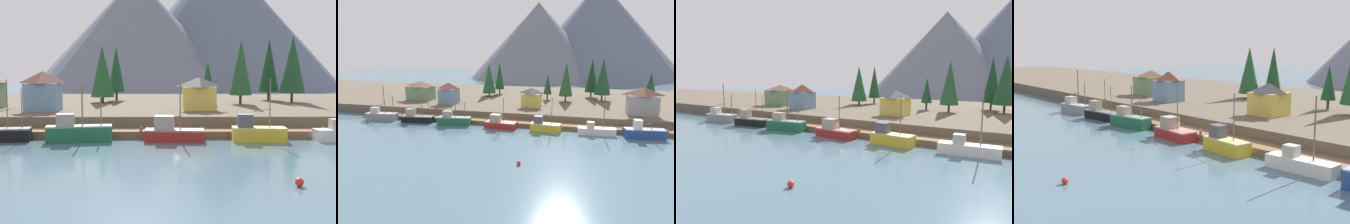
% 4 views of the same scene
% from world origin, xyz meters
% --- Properties ---
extents(ground_plane, '(400.00, 400.00, 1.00)m').
position_xyz_m(ground_plane, '(0.00, 20.00, -0.50)').
color(ground_plane, '#476675').
extents(dock, '(80.00, 4.00, 1.60)m').
position_xyz_m(dock, '(0.00, 1.99, 0.50)').
color(dock, brown).
rests_on(dock, ground_plane).
extents(shoreline_bank, '(400.00, 56.00, 2.50)m').
position_xyz_m(shoreline_bank, '(0.00, 32.00, 1.25)').
color(shoreline_bank, brown).
rests_on(shoreline_bank, ground_plane).
extents(mountain_west_peak, '(89.75, 89.75, 48.20)m').
position_xyz_m(mountain_west_peak, '(-12.49, 132.39, 24.10)').
color(mountain_west_peak, slate).
rests_on(mountain_west_peak, ground_plane).
extents(mountain_central_peak, '(112.98, 112.98, 63.88)m').
position_xyz_m(mountain_central_peak, '(25.52, 154.53, 31.94)').
color(mountain_central_peak, slate).
rests_on(mountain_central_peak, ground_plane).
extents(fishing_boat_green, '(8.44, 3.52, 7.30)m').
position_xyz_m(fishing_boat_green, '(-11.88, -1.92, 1.27)').
color(fishing_boat_green, '#1E5B3D').
rests_on(fishing_boat_green, ground_plane).
extents(fishing_boat_red, '(7.68, 3.22, 7.48)m').
position_xyz_m(fishing_boat_red, '(0.09, -1.73, 1.15)').
color(fishing_boat_red, maroon).
rests_on(fishing_boat_red, ground_plane).
extents(fishing_boat_yellow, '(6.94, 3.15, 7.98)m').
position_xyz_m(fishing_boat_yellow, '(10.90, -1.69, 1.17)').
color(fishing_boat_yellow, gold).
rests_on(fishing_boat_yellow, ground_plane).
extents(house_blue, '(5.41, 4.86, 6.32)m').
position_xyz_m(house_blue, '(-20.25, 13.17, 5.72)').
color(house_blue, '#6689A8').
rests_on(house_blue, shoreline_bank).
extents(house_yellow, '(5.49, 5.23, 5.35)m').
position_xyz_m(house_yellow, '(4.80, 14.79, 5.23)').
color(house_yellow, gold).
rests_on(house_yellow, shoreline_bank).
extents(conifer_near_left, '(2.72, 2.72, 8.09)m').
position_xyz_m(conifer_near_left, '(7.57, 28.30, 7.38)').
color(conifer_near_left, '#4C3823').
rests_on(conifer_near_left, shoreline_bank).
extents(conifer_near_right, '(5.11, 5.11, 13.22)m').
position_xyz_m(conifer_near_right, '(24.67, 30.53, 10.07)').
color(conifer_near_right, '#4C3823').
rests_on(conifer_near_right, shoreline_bank).
extents(conifer_mid_left, '(4.65, 4.65, 11.34)m').
position_xyz_m(conifer_mid_left, '(-13.11, 30.31, 8.73)').
color(conifer_mid_left, '#4C3823').
rests_on(conifer_mid_left, shoreline_bank).
extents(conifer_mid_right, '(4.29, 4.29, 12.98)m').
position_xyz_m(conifer_mid_right, '(21.37, 36.42, 9.91)').
color(conifer_mid_right, '#4C3823').
rests_on(conifer_mid_right, shoreline_bank).
extents(conifer_back_right, '(3.54, 3.54, 11.39)m').
position_xyz_m(conifer_back_right, '(-10.93, 36.00, 9.09)').
color(conifer_back_right, '#4C3823').
rests_on(conifer_back_right, shoreline_bank).
extents(conifer_centre, '(4.21, 4.21, 12.10)m').
position_xyz_m(conifer_centre, '(13.56, 25.90, 9.42)').
color(conifer_centre, '#4C3823').
rests_on(conifer_centre, shoreline_bank).
extents(channel_buoy, '(0.70, 0.70, 0.70)m').
position_xyz_m(channel_buoy, '(9.67, -23.43, 0.35)').
color(channel_buoy, red).
rests_on(channel_buoy, ground_plane).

